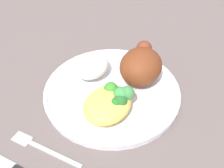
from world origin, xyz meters
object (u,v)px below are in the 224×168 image
(mac_cheese_with_broccoli, at_px, (110,102))
(knife, at_px, (13,168))
(plate, at_px, (112,91))
(fork, at_px, (42,148))
(rice_pile, at_px, (91,66))
(roasted_chicken, at_px, (141,65))

(mac_cheese_with_broccoli, xyz_separation_m, knife, (-0.18, 0.08, -0.04))
(plate, height_order, fork, plate)
(rice_pile, distance_m, fork, 0.20)
(knife, bearing_deg, roasted_chicken, -17.89)
(plate, distance_m, fork, 0.18)
(mac_cheese_with_broccoli, height_order, fork, mac_cheese_with_broccoli)
(roasted_chicken, bearing_deg, knife, 162.11)
(plate, xyz_separation_m, mac_cheese_with_broccoli, (-0.06, -0.03, 0.03))
(rice_pile, xyz_separation_m, mac_cheese_with_broccoli, (-0.07, -0.09, -0.00))
(mac_cheese_with_broccoli, bearing_deg, fork, 151.58)
(fork, bearing_deg, roasted_chicken, -18.35)
(plate, xyz_separation_m, roasted_chicken, (0.05, -0.04, 0.05))
(roasted_chicken, bearing_deg, fork, 161.65)
(plate, distance_m, roasted_chicken, 0.08)
(roasted_chicken, height_order, rice_pile, roasted_chicken)
(rice_pile, height_order, knife, rice_pile)
(plate, height_order, roasted_chicken, roasted_chicken)
(rice_pile, relative_size, mac_cheese_with_broccoli, 0.80)
(roasted_chicken, relative_size, knife, 0.56)
(rice_pile, height_order, fork, rice_pile)
(knife, bearing_deg, plate, -13.17)
(mac_cheese_with_broccoli, distance_m, fork, 0.14)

